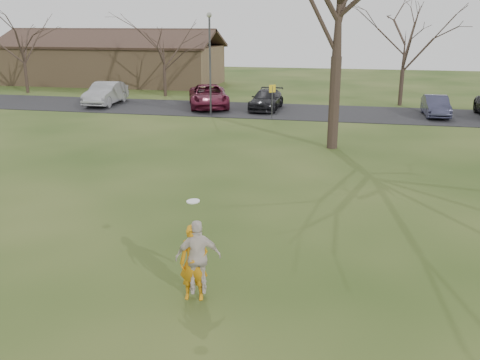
{
  "coord_description": "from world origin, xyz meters",
  "views": [
    {
      "loc": [
        3.02,
        -9.63,
        5.68
      ],
      "look_at": [
        0.0,
        4.0,
        1.5
      ],
      "focal_mm": 39.57,
      "sensor_mm": 36.0,
      "label": 1
    }
  ],
  "objects_px": {
    "car_5": "(436,106)",
    "building": "(113,63)",
    "car_2": "(209,96)",
    "lamp_post": "(210,51)",
    "car_1": "(106,93)",
    "player_defender": "(194,263)",
    "catching_play": "(198,257)",
    "car_3": "(266,100)"
  },
  "relations": [
    {
      "from": "car_3",
      "to": "building",
      "type": "distance_m",
      "value": 21.28
    },
    {
      "from": "car_2",
      "to": "lamp_post",
      "type": "xyz_separation_m",
      "value": [
        0.96,
        -2.92,
        3.16
      ]
    },
    {
      "from": "car_3",
      "to": "car_5",
      "type": "bearing_deg",
      "value": -0.84
    },
    {
      "from": "building",
      "to": "car_3",
      "type": "bearing_deg",
      "value": -36.51
    },
    {
      "from": "lamp_post",
      "to": "car_5",
      "type": "bearing_deg",
      "value": 10.2
    },
    {
      "from": "car_2",
      "to": "player_defender",
      "type": "bearing_deg",
      "value": -94.03
    },
    {
      "from": "car_5",
      "to": "building",
      "type": "distance_m",
      "value": 30.74
    },
    {
      "from": "player_defender",
      "to": "catching_play",
      "type": "bearing_deg",
      "value": -6.14
    },
    {
      "from": "car_2",
      "to": "car_5",
      "type": "distance_m",
      "value": 14.79
    },
    {
      "from": "catching_play",
      "to": "lamp_post",
      "type": "xyz_separation_m",
      "value": [
        -5.98,
        22.44,
        3.0
      ]
    },
    {
      "from": "car_3",
      "to": "car_5",
      "type": "xyz_separation_m",
      "value": [
        10.75,
        -0.37,
        -0.01
      ]
    },
    {
      "from": "car_3",
      "to": "building",
      "type": "bearing_deg",
      "value": 144.64
    },
    {
      "from": "car_5",
      "to": "catching_play",
      "type": "xyz_separation_m",
      "value": [
        -7.84,
        -24.93,
        0.29
      ]
    },
    {
      "from": "car_3",
      "to": "player_defender",
      "type": "bearing_deg",
      "value": -82.53
    },
    {
      "from": "car_2",
      "to": "catching_play",
      "type": "relative_size",
      "value": 2.64
    },
    {
      "from": "building",
      "to": "car_1",
      "type": "bearing_deg",
      "value": -66.74
    },
    {
      "from": "building",
      "to": "player_defender",
      "type": "bearing_deg",
      "value": -62.35
    },
    {
      "from": "player_defender",
      "to": "car_1",
      "type": "bearing_deg",
      "value": 110.56
    },
    {
      "from": "building",
      "to": "lamp_post",
      "type": "bearing_deg",
      "value": -47.91
    },
    {
      "from": "car_5",
      "to": "building",
      "type": "xyz_separation_m",
      "value": [
        -27.82,
        13.01,
        1.25
      ]
    },
    {
      "from": "car_1",
      "to": "catching_play",
      "type": "xyz_separation_m",
      "value": [
        14.41,
        -24.98,
        0.14
      ]
    },
    {
      "from": "car_2",
      "to": "car_3",
      "type": "xyz_separation_m",
      "value": [
        4.04,
        -0.07,
        -0.12
      ]
    },
    {
      "from": "car_1",
      "to": "car_5",
      "type": "bearing_deg",
      "value": -4.12
    },
    {
      "from": "catching_play",
      "to": "lamp_post",
      "type": "relative_size",
      "value": 0.33
    },
    {
      "from": "car_1",
      "to": "player_defender",
      "type": "bearing_deg",
      "value": -64.18
    },
    {
      "from": "car_5",
      "to": "catching_play",
      "type": "height_order",
      "value": "catching_play"
    },
    {
      "from": "car_1",
      "to": "lamp_post",
      "type": "xyz_separation_m",
      "value": [
        8.43,
        -2.54,
        3.14
      ]
    },
    {
      "from": "building",
      "to": "lamp_post",
      "type": "height_order",
      "value": "lamp_post"
    },
    {
      "from": "car_1",
      "to": "car_2",
      "type": "bearing_deg",
      "value": -1.04
    },
    {
      "from": "car_1",
      "to": "car_5",
      "type": "xyz_separation_m",
      "value": [
        22.25,
        -0.05,
        -0.15
      ]
    },
    {
      "from": "catching_play",
      "to": "lamp_post",
      "type": "distance_m",
      "value": 23.42
    },
    {
      "from": "car_2",
      "to": "lamp_post",
      "type": "bearing_deg",
      "value": -90.97
    },
    {
      "from": "car_5",
      "to": "building",
      "type": "height_order",
      "value": "building"
    },
    {
      "from": "car_1",
      "to": "car_3",
      "type": "height_order",
      "value": "car_1"
    },
    {
      "from": "catching_play",
      "to": "building",
      "type": "height_order",
      "value": "building"
    },
    {
      "from": "car_2",
      "to": "catching_play",
      "type": "height_order",
      "value": "catching_play"
    },
    {
      "from": "car_1",
      "to": "catching_play",
      "type": "distance_m",
      "value": 28.84
    },
    {
      "from": "car_5",
      "to": "building",
      "type": "relative_size",
      "value": 0.19
    },
    {
      "from": "player_defender",
      "to": "lamp_post",
      "type": "bearing_deg",
      "value": 95.45
    },
    {
      "from": "car_2",
      "to": "car_5",
      "type": "relative_size",
      "value": 1.42
    },
    {
      "from": "player_defender",
      "to": "car_1",
      "type": "xyz_separation_m",
      "value": [
        -14.31,
        24.99,
        0.0
      ]
    },
    {
      "from": "car_5",
      "to": "lamp_post",
      "type": "relative_size",
      "value": 0.62
    }
  ]
}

